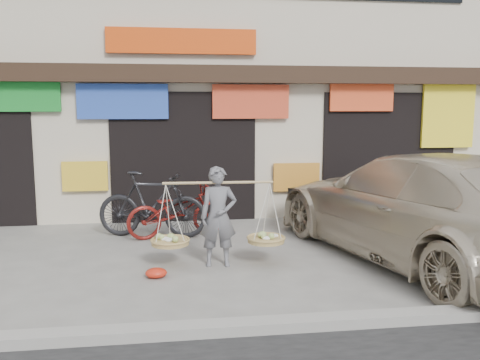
{
  "coord_description": "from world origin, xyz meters",
  "views": [
    {
      "loc": [
        -0.28,
        -7.1,
        2.4
      ],
      "look_at": [
        0.83,
        0.9,
        1.23
      ],
      "focal_mm": 38.0,
      "sensor_mm": 36.0,
      "label": 1
    }
  ],
  "objects": [
    {
      "name": "ground",
      "position": [
        0.0,
        0.0,
        0.0
      ],
      "size": [
        70.0,
        70.0,
        0.0
      ],
      "primitive_type": "plane",
      "color": "gray",
      "rests_on": "ground"
    },
    {
      "name": "kerb",
      "position": [
        0.0,
        -2.0,
        0.06
      ],
      "size": [
        70.0,
        0.25,
        0.12
      ],
      "primitive_type": "cube",
      "color": "gray",
      "rests_on": "ground"
    },
    {
      "name": "shophouse_block",
      "position": [
        -0.0,
        6.42,
        3.45
      ],
      "size": [
        14.0,
        6.32,
        7.0
      ],
      "color": "beige",
      "rests_on": "ground"
    },
    {
      "name": "street_vendor",
      "position": [
        0.42,
        0.34,
        0.69
      ],
      "size": [
        2.01,
        0.62,
        1.52
      ],
      "rotation": [
        0.0,
        0.0,
        -0.04
      ],
      "color": "slate",
      "rests_on": "ground"
    },
    {
      "name": "bike_1",
      "position": [
        -0.63,
        2.2,
        0.61
      ],
      "size": [
        2.12,
        1.08,
        1.23
      ],
      "primitive_type": "imported",
      "rotation": [
        0.0,
        0.0,
        1.31
      ],
      "color": "black",
      "rests_on": "ground"
    },
    {
      "name": "bike_2",
      "position": [
        -0.17,
        2.17,
        0.49
      ],
      "size": [
        1.98,
        1.11,
        0.98
      ],
      "primitive_type": "imported",
      "rotation": [
        0.0,
        0.0,
        1.83
      ],
      "color": "maroon",
      "rests_on": "ground"
    },
    {
      "name": "suv",
      "position": [
        3.57,
        0.21,
        0.85
      ],
      "size": [
        3.75,
        6.3,
        1.71
      ],
      "rotation": [
        0.0,
        0.0,
        3.39
      ],
      "color": "beige",
      "rests_on": "ground"
    },
    {
      "name": "red_bag",
      "position": [
        -0.51,
        -0.11,
        0.07
      ],
      "size": [
        0.31,
        0.25,
        0.14
      ],
      "primitive_type": "ellipsoid",
      "color": "red",
      "rests_on": "ground"
    }
  ]
}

